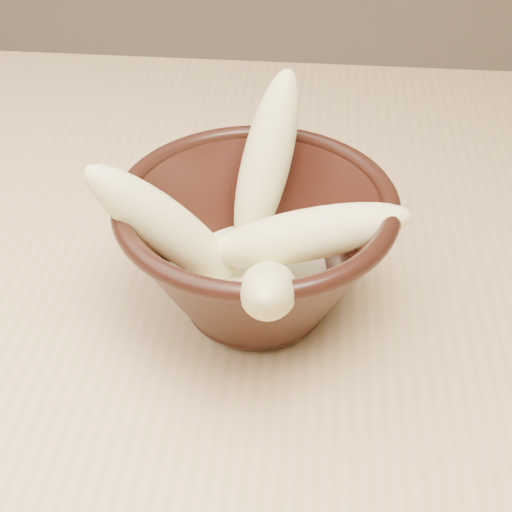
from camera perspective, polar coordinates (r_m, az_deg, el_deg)
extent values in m
cube|color=tan|center=(0.61, -19.59, -2.39)|extent=(1.20, 0.80, 0.04)
cylinder|color=tan|center=(1.11, 19.43, -6.75)|extent=(0.05, 0.05, 0.71)
cylinder|color=black|center=(0.52, 0.00, -3.78)|extent=(0.08, 0.08, 0.01)
cylinder|color=black|center=(0.51, 0.00, -2.20)|extent=(0.08, 0.08, 0.01)
torus|color=black|center=(0.47, 0.00, 4.32)|extent=(0.19, 0.19, 0.01)
cylinder|color=#F2EAC3|center=(0.51, 0.00, -1.44)|extent=(0.11, 0.11, 0.01)
ellipsoid|color=#DACE81|center=(0.51, 0.81, 7.48)|extent=(0.07, 0.10, 0.13)
ellipsoid|color=#DACE81|center=(0.47, -7.32, 2.41)|extent=(0.12, 0.06, 0.12)
ellipsoid|color=#DACE81|center=(0.47, 3.87, 1.65)|extent=(0.14, 0.04, 0.08)
ellipsoid|color=#DACE81|center=(0.43, 1.01, -2.74)|extent=(0.04, 0.12, 0.11)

